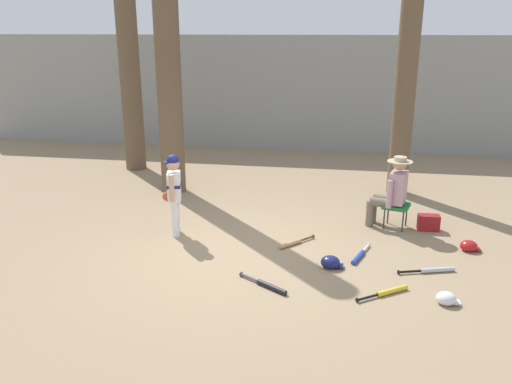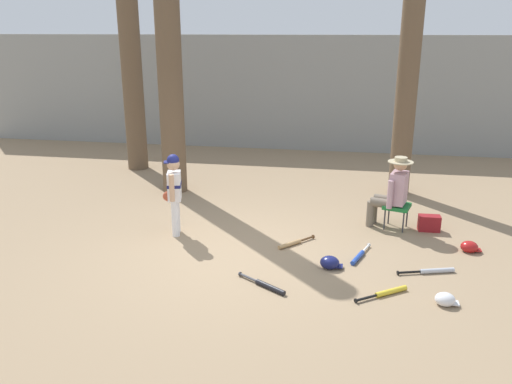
{
  "view_description": "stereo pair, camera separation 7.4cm",
  "coord_description": "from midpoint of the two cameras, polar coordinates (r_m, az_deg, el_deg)",
  "views": [
    {
      "loc": [
        1.42,
        -6.72,
        3.14
      ],
      "look_at": [
        0.17,
        0.73,
        0.75
      ],
      "focal_mm": 36.36,
      "sensor_mm": 36.0,
      "label": 1
    },
    {
      "loc": [
        1.49,
        -6.71,
        3.14
      ],
      "look_at": [
        0.17,
        0.73,
        0.75
      ],
      "focal_mm": 36.36,
      "sensor_mm": 36.0,
      "label": 2
    }
  ],
  "objects": [
    {
      "name": "ground_plane",
      "position": [
        7.55,
        -2.48,
        -7.03
      ],
      "size": [
        60.0,
        60.0,
        0.0
      ],
      "primitive_type": "plane",
      "color": "#937A5B"
    },
    {
      "name": "concrete_back_wall",
      "position": [
        14.06,
        3.59,
        10.8
      ],
      "size": [
        18.0,
        0.36,
        2.99
      ],
      "primitive_type": "cube",
      "color": "gray",
      "rests_on": "ground"
    },
    {
      "name": "tree_near_player",
      "position": [
        10.18,
        -9.88,
        13.94
      ],
      "size": [
        0.78,
        0.78,
        5.91
      ],
      "color": "brown",
      "rests_on": "ground"
    },
    {
      "name": "tree_behind_spectator",
      "position": [
        10.37,
        15.83,
        10.17
      ],
      "size": [
        0.65,
        0.65,
        4.52
      ],
      "color": "brown",
      "rests_on": "ground"
    },
    {
      "name": "young_ballplayer",
      "position": [
        8.19,
        -9.3,
        0.3
      ],
      "size": [
        0.42,
        0.57,
        1.31
      ],
      "color": "white",
      "rests_on": "ground"
    },
    {
      "name": "folding_stool",
      "position": [
        8.75,
        14.94,
        -1.57
      ],
      "size": [
        0.5,
        0.5,
        0.41
      ],
      "color": "#196B2D",
      "rests_on": "ground"
    },
    {
      "name": "seated_spectator",
      "position": [
        8.68,
        14.44,
        0.24
      ],
      "size": [
        0.68,
        0.53,
        1.2
      ],
      "color": "#6B6051",
      "rests_on": "ground"
    },
    {
      "name": "handbag_beside_stool",
      "position": [
        8.87,
        18.22,
        -3.21
      ],
      "size": [
        0.35,
        0.19,
        0.26
      ],
      "primitive_type": "cube",
      "rotation": [
        0.0,
        0.0,
        0.03
      ],
      "color": "maroon",
      "rests_on": "ground"
    },
    {
      "name": "tree_far_left",
      "position": [
        12.14,
        -13.96,
        13.41
      ],
      "size": [
        0.7,
        0.7,
        5.44
      ],
      "color": "brown",
      "rests_on": "ground"
    },
    {
      "name": "bat_blue_youth",
      "position": [
        7.61,
        11.02,
        -6.89
      ],
      "size": [
        0.3,
        0.72,
        0.07
      ],
      "color": "#2347AD",
      "rests_on": "ground"
    },
    {
      "name": "bat_wood_tan",
      "position": [
        7.91,
        3.79,
        -5.64
      ],
      "size": [
        0.52,
        0.57,
        0.07
      ],
      "color": "tan",
      "rests_on": "ground"
    },
    {
      "name": "bat_aluminum_silver",
      "position": [
        7.43,
        18.62,
        -8.15
      ],
      "size": [
        0.78,
        0.29,
        0.07
      ],
      "color": "#B7BCC6",
      "rests_on": "ground"
    },
    {
      "name": "bat_black_composite",
      "position": [
        6.66,
        1.0,
        -10.25
      ],
      "size": [
        0.69,
        0.48,
        0.07
      ],
      "color": "black",
      "rests_on": "ground"
    },
    {
      "name": "bat_yellow_trainer",
      "position": [
        6.71,
        14.04,
        -10.6
      ],
      "size": [
        0.66,
        0.5,
        0.07
      ],
      "color": "yellow",
      "rests_on": "ground"
    },
    {
      "name": "batting_helmet_red",
      "position": [
        8.29,
        22.15,
        -5.53
      ],
      "size": [
        0.3,
        0.23,
        0.17
      ],
      "color": "#A81919",
      "rests_on": "ground"
    },
    {
      "name": "batting_helmet_navy",
      "position": [
        7.24,
        7.9,
        -7.66
      ],
      "size": [
        0.31,
        0.24,
        0.18
      ],
      "color": "navy",
      "rests_on": "ground"
    },
    {
      "name": "batting_helmet_white",
      "position": [
        6.68,
        19.9,
        -10.96
      ],
      "size": [
        0.28,
        0.22,
        0.16
      ],
      "color": "silver",
      "rests_on": "ground"
    }
  ]
}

